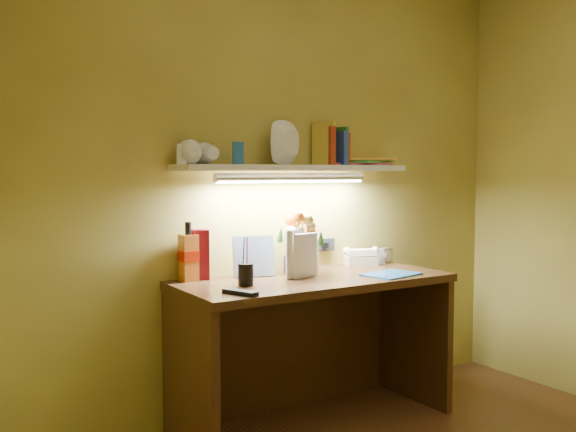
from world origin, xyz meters
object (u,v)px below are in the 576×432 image
object	(u,v)px
whisky_bottle	(188,252)
desk_clock	(385,255)
flower_bouquet	(301,242)
desk	(314,351)
telephone	(361,256)

from	to	relation	value
whisky_bottle	desk_clock	bearing A→B (deg)	-1.26
whisky_bottle	flower_bouquet	bearing A→B (deg)	-7.15
desk	whisky_bottle	bearing A→B (deg)	157.76
whisky_bottle	desk	bearing A→B (deg)	-22.24
desk_clock	whisky_bottle	world-z (taller)	whisky_bottle
desk	flower_bouquet	distance (m)	0.56
desk	desk_clock	xyz separation A→B (m)	(0.65, 0.21, 0.42)
telephone	whisky_bottle	world-z (taller)	whisky_bottle
flower_bouquet	desk	bearing A→B (deg)	-99.05
telephone	desk_clock	xyz separation A→B (m)	(0.19, 0.01, -0.01)
flower_bouquet	whisky_bottle	distance (m)	0.61
desk_clock	desk	bearing A→B (deg)	-178.52
telephone	flower_bouquet	bearing A→B (deg)	-151.20
desk_clock	flower_bouquet	bearing A→B (deg)	168.05
flower_bouquet	desk_clock	world-z (taller)	flower_bouquet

